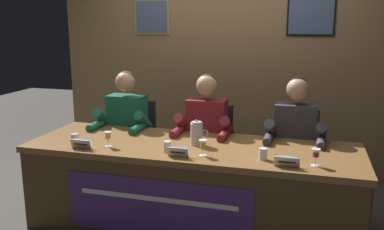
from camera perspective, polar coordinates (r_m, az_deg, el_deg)
ground_plane at (r=3.71m, az=0.00°, el=-14.79°), size 12.00×12.00×0.00m
wall_back_panelled at (r=4.73m, az=4.90°, el=7.74°), size 3.90×0.14×2.60m
conference_table at (r=3.41m, az=-0.54°, el=-8.26°), size 2.70×0.88×0.72m
chair_left at (r=4.34m, az=-7.97°, el=-4.34°), size 0.44×0.45×0.92m
panelist_left at (r=4.09m, az=-9.22°, el=-1.42°), size 0.51×0.48×1.24m
nameplate_left at (r=3.44m, az=-14.75°, el=-3.79°), size 0.18×0.06×0.08m
juice_glass_left at (r=3.43m, az=-11.35°, el=-2.85°), size 0.06×0.06×0.12m
water_cup_left at (r=3.58m, az=-15.62°, el=-3.20°), size 0.06×0.06×0.08m
chair_center at (r=4.09m, az=2.39°, el=-5.28°), size 0.44×0.45×0.92m
panelist_center at (r=3.82m, az=1.73°, el=-2.24°), size 0.51×0.48×1.24m
nameplate_center at (r=3.13m, az=-1.85°, el=-5.01°), size 0.16×0.06×0.08m
juice_glass_center at (r=3.14m, az=1.49°, el=-4.06°), size 0.06×0.06×0.12m
water_cup_center at (r=3.25m, az=-3.37°, el=-4.38°), size 0.06×0.06×0.08m
chair_right at (r=3.99m, az=13.69°, el=-6.11°), size 0.44×0.45×0.92m
panelist_right at (r=3.72m, az=13.79°, el=-3.05°), size 0.51×0.48×1.24m
nameplate_right at (r=2.99m, az=12.78°, el=-6.16°), size 0.17×0.06×0.08m
juice_glass_right at (r=3.05m, az=16.47°, el=-5.11°), size 0.06×0.06×0.12m
water_cup_right at (r=3.11m, az=9.63°, el=-5.31°), size 0.06×0.06×0.08m
water_pitcher_central at (r=3.41m, az=0.64°, el=-2.51°), size 0.15×0.10×0.21m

